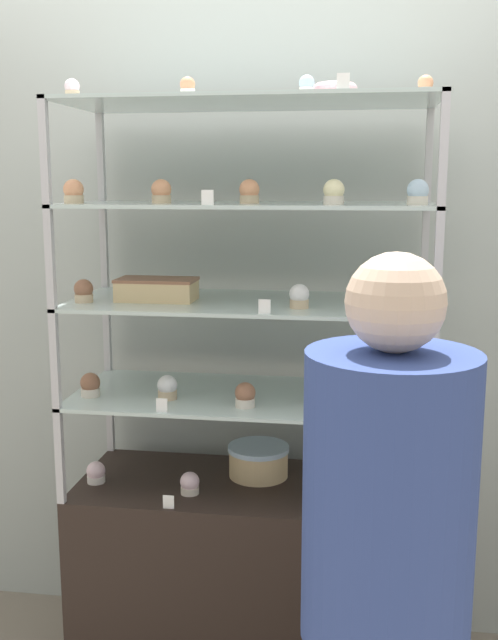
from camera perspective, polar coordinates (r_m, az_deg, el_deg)
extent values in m
cube|color=#A8B2AD|center=(2.87, 1.21, 1.46)|extent=(8.00, 0.05, 2.60)
cube|color=black|center=(2.80, 0.00, -19.20)|extent=(1.18, 0.51, 0.72)
cube|color=#B7B7BC|center=(2.94, -10.55, -6.80)|extent=(0.02, 0.02, 0.32)
cube|color=#B7B7BC|center=(2.80, 12.70, -7.82)|extent=(0.02, 0.02, 0.32)
cube|color=#B7B7BC|center=(2.51, -14.23, -10.00)|extent=(0.02, 0.02, 0.32)
cube|color=#B7B7BC|center=(2.34, 13.50, -11.55)|extent=(0.02, 0.02, 0.32)
cube|color=#B2C6C1|center=(2.54, 0.00, -5.82)|extent=(1.18, 0.51, 0.01)
cube|color=#B7B7BC|center=(2.87, -10.76, -0.69)|extent=(0.02, 0.02, 0.32)
cube|color=#B7B7BC|center=(2.71, 12.97, -1.40)|extent=(0.02, 0.02, 0.32)
cube|color=#B7B7BC|center=(2.42, -14.57, -2.89)|extent=(0.02, 0.02, 0.32)
cube|color=#B7B7BC|center=(2.24, 13.85, -3.95)|extent=(0.02, 0.02, 0.32)
cube|color=#B2C6C1|center=(2.47, 0.00, 1.32)|extent=(1.18, 0.51, 0.01)
cube|color=#B7B7BC|center=(2.82, -10.99, 5.69)|extent=(0.02, 0.02, 0.32)
cube|color=#B7B7BC|center=(2.67, 13.25, 5.33)|extent=(0.02, 0.02, 0.32)
cube|color=#B7B7BC|center=(2.37, -14.93, 4.64)|extent=(0.02, 0.02, 0.32)
cube|color=#B7B7BC|center=(2.18, 14.22, 4.20)|extent=(0.02, 0.02, 0.32)
cube|color=#B2C6C1|center=(2.43, 0.00, 8.77)|extent=(1.18, 0.51, 0.01)
cube|color=#B7B7BC|center=(2.81, -11.22, 12.19)|extent=(0.02, 0.02, 0.32)
cube|color=#B7B7BC|center=(2.66, 13.55, 12.21)|extent=(0.02, 0.02, 0.32)
cube|color=#B7B7BC|center=(2.36, -15.30, 12.37)|extent=(0.02, 0.02, 0.32)
cube|color=#B7B7BC|center=(2.17, 14.61, 12.60)|extent=(0.02, 0.02, 0.32)
cube|color=#B2C6C1|center=(2.45, 0.00, 16.27)|extent=(1.18, 0.51, 0.01)
cylinder|color=#DBBC84|center=(2.69, 0.73, -10.85)|extent=(0.21, 0.21, 0.09)
cylinder|color=silver|center=(2.67, 0.74, -9.74)|extent=(0.22, 0.22, 0.02)
cube|color=#DBBC84|center=(2.49, -7.03, 2.22)|extent=(0.25, 0.14, 0.06)
cube|color=#8C5B42|center=(2.49, -7.05, 3.06)|extent=(0.26, 0.14, 0.01)
cylinder|color=white|center=(2.70, -11.57, -11.78)|extent=(0.06, 0.06, 0.02)
sphere|color=silver|center=(2.69, -11.59, -11.18)|extent=(0.06, 0.06, 0.06)
cylinder|color=beige|center=(2.57, -4.53, -12.79)|extent=(0.06, 0.06, 0.02)
sphere|color=silver|center=(2.56, -4.54, -12.17)|extent=(0.06, 0.06, 0.06)
cylinder|color=white|center=(2.49, 12.11, -13.74)|extent=(0.06, 0.06, 0.02)
sphere|color=silver|center=(2.48, 12.13, -13.11)|extent=(0.06, 0.06, 0.06)
cube|color=white|center=(2.46, -6.15, -13.62)|extent=(0.04, 0.00, 0.04)
cylinder|color=beige|center=(2.57, -11.97, -5.39)|extent=(0.06, 0.06, 0.03)
sphere|color=#8C5B42|center=(2.56, -12.00, -4.68)|extent=(0.07, 0.07, 0.07)
cylinder|color=#CCB28C|center=(2.50, -6.23, -5.67)|extent=(0.06, 0.06, 0.03)
sphere|color=white|center=(2.49, -6.24, -4.95)|extent=(0.07, 0.07, 0.07)
cylinder|color=beige|center=(2.40, -0.29, -6.30)|extent=(0.06, 0.06, 0.03)
sphere|color=#8C5B42|center=(2.39, -0.29, -5.55)|extent=(0.07, 0.07, 0.07)
cylinder|color=white|center=(2.45, 5.71, -6.01)|extent=(0.06, 0.06, 0.03)
sphere|color=white|center=(2.44, 5.73, -5.27)|extent=(0.07, 0.07, 0.07)
cylinder|color=white|center=(2.40, 12.38, -6.52)|extent=(0.06, 0.06, 0.03)
sphere|color=#F4EAB2|center=(2.39, 12.41, -5.77)|extent=(0.07, 0.07, 0.07)
cube|color=white|center=(2.36, -6.66, -6.48)|extent=(0.04, 0.00, 0.04)
cylinder|color=#CCB28C|center=(2.50, -12.47, 1.65)|extent=(0.06, 0.06, 0.03)
sphere|color=#8C5B42|center=(2.49, -12.49, 2.34)|extent=(0.06, 0.06, 0.06)
cylinder|color=#CCB28C|center=(2.33, 3.84, 1.24)|extent=(0.06, 0.06, 0.03)
sphere|color=white|center=(2.33, 3.85, 1.99)|extent=(0.06, 0.06, 0.06)
cylinder|color=beige|center=(2.33, 12.40, 1.00)|extent=(0.06, 0.06, 0.03)
sphere|color=white|center=(2.32, 12.43, 1.74)|extent=(0.06, 0.06, 0.06)
cube|color=white|center=(2.22, 1.19, 1.02)|extent=(0.04, 0.00, 0.04)
cylinder|color=#CCB28C|center=(2.46, -13.20, 8.95)|extent=(0.06, 0.06, 0.03)
sphere|color=#E5996B|center=(2.46, -13.23, 9.67)|extent=(0.06, 0.06, 0.06)
cylinder|color=#CCB28C|center=(2.43, -6.69, 9.14)|extent=(0.06, 0.06, 0.03)
sphere|color=#E5996B|center=(2.42, -6.70, 9.86)|extent=(0.06, 0.06, 0.06)
cylinder|color=#CCB28C|center=(2.38, 0.03, 9.18)|extent=(0.06, 0.06, 0.03)
sphere|color=#E5996B|center=(2.38, 0.03, 9.92)|extent=(0.06, 0.06, 0.06)
cylinder|color=beige|center=(2.30, 6.47, 9.07)|extent=(0.06, 0.06, 0.03)
sphere|color=#F4EAB2|center=(2.30, 6.49, 9.83)|extent=(0.06, 0.06, 0.06)
cylinder|color=beige|center=(2.29, 12.71, 8.88)|extent=(0.06, 0.06, 0.03)
sphere|color=silver|center=(2.29, 12.74, 9.64)|extent=(0.06, 0.06, 0.06)
cube|color=white|center=(2.22, -3.18, 9.30)|extent=(0.04, 0.00, 0.04)
cylinder|color=#CCB28C|center=(2.47, -13.31, 16.37)|extent=(0.04, 0.04, 0.02)
sphere|color=silver|center=(2.47, -13.33, 16.94)|extent=(0.05, 0.05, 0.05)
cylinder|color=white|center=(2.37, -4.69, 16.86)|extent=(0.04, 0.04, 0.02)
sphere|color=#E5996B|center=(2.37, -4.70, 17.45)|extent=(0.05, 0.05, 0.05)
cylinder|color=white|center=(2.33, 4.42, 16.97)|extent=(0.04, 0.04, 0.02)
sphere|color=silver|center=(2.33, 4.43, 17.57)|extent=(0.05, 0.05, 0.05)
cylinder|color=beige|center=(2.38, 13.28, 16.59)|extent=(0.04, 0.04, 0.02)
sphere|color=#E5996B|center=(2.39, 13.31, 17.17)|extent=(0.05, 0.05, 0.05)
cube|color=white|center=(2.19, 7.19, 17.61)|extent=(0.04, 0.00, 0.04)
torus|color=#EFB2BC|center=(2.39, 6.57, 17.01)|extent=(0.14, 0.14, 0.04)
cylinder|color=#33478C|center=(1.70, 10.58, -13.18)|extent=(0.38, 0.38, 0.65)
sphere|color=beige|center=(1.58, 11.11, 1.32)|extent=(0.21, 0.21, 0.21)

